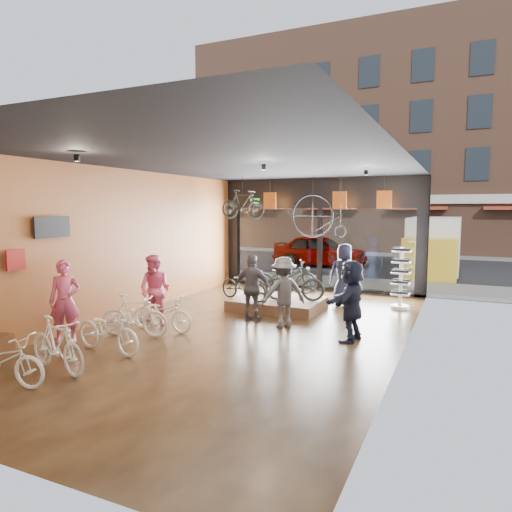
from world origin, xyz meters
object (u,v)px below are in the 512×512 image
Objects in this scene: display_platform at (278,304)px; display_bike_mid at (295,283)px; street_car at (320,251)px; customer_1 at (155,290)px; hung_bike at (242,204)px; customer_0 at (65,301)px; customer_5 at (351,301)px; box_truck at (433,247)px; display_bike_left at (244,285)px; customer_3 at (283,292)px; floor_bike_3 at (134,316)px; floor_bike_0 at (1,360)px; floor_bike_4 at (163,313)px; customer_2 at (253,288)px; floor_bike_1 at (57,345)px; floor_bike_2 at (108,330)px; penny_farthing at (321,218)px; customer_4 at (344,274)px; display_bike_right at (285,277)px.

display_bike_mid reaches higher than display_platform.
customer_1 is at bearing 178.07° from street_car.
hung_bike is (-2.48, 1.86, 2.14)m from display_bike_mid.
customer_0 is (-3.39, -4.65, 0.09)m from display_bike_mid.
customer_5 is at bearing 3.05° from customer_1.
box_truck reaches higher than display_bike_mid.
display_platform is 1.39× the size of customer_5.
display_bike_left is at bearing -144.48° from display_platform.
customer_3 is at bearing -137.59° from hung_bike.
floor_bike_3 is 4.68m from customer_5.
floor_bike_4 is at bearing -16.33° from floor_bike_0.
customer_2 is at bearing 15.75° from customer_0.
floor_bike_2 is at bearing 10.13° from floor_bike_1.
customer_2 is 4.31m from penny_farthing.
box_truck is 3.40× the size of customer_4.
customer_3 reaches higher than floor_bike_0.
floor_bike_4 is at bearing -68.17° from customer_5.
customer_4 reaches higher than display_platform.
floor_bike_4 is 3.75m from display_bike_mid.
display_bike_mid is at bearing -8.60° from display_platform.
customer_0 is at bearing 118.88° from floor_bike_3.
penny_farthing is at bearing -8.47° from floor_bike_2.
display_bike_mid is (-2.96, -8.66, -0.42)m from box_truck.
customer_3 reaches higher than display_platform.
floor_bike_2 is 5.80m from display_bike_right.
floor_bike_0 is at bearing 177.58° from floor_bike_2.
customer_2 is at bearing 52.14° from customer_4.
hung_bike is at bearing 5.14° from floor_bike_4.
hung_bike is (-0.11, 5.58, 2.46)m from floor_bike_3.
customer_1 is at bearing 121.76° from display_bike_right.
display_platform is at bearing -25.49° from floor_bike_4.
customer_5 is at bearing -166.00° from display_bike_right.
customer_2 is (1.55, 4.59, 0.36)m from floor_bike_1.
customer_2 is 0.98× the size of penny_farthing.
customer_1 is at bearing 51.53° from floor_bike_4.
customer_5 is 5.29m from penny_farthing.
street_car is 16.48m from floor_bike_0.
customer_3 reaches higher than floor_bike_3.
display_platform is at bearing -106.14° from customer_3.
display_platform is at bearing 48.80° from customer_1.
customer_0 is 5.98m from customer_5.
street_car reaches higher than display_bike_left.
floor_bike_1 is 0.91× the size of customer_0.
floor_bike_2 is at bearing 64.50° from customer_2.
customer_5 is at bearing -34.52° from floor_bike_1.
customer_5 is at bearing -127.40° from hung_bike.
display_bike_left is 0.98× the size of display_bike_mid.
street_car reaches higher than floor_bike_3.
display_bike_right is at bearing -107.39° from penny_farthing.
customer_4 reaches higher than floor_bike_4.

